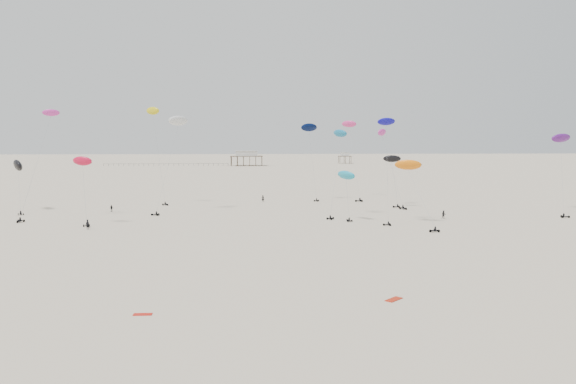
{
  "coord_description": "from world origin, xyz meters",
  "views": [
    {
      "loc": [
        -6.97,
        -18.17,
        16.93
      ],
      "look_at": [
        0.0,
        88.0,
        7.0
      ],
      "focal_mm": 35.0,
      "sensor_mm": 36.0,
      "label": 1
    }
  ],
  "objects": [
    {
      "name": "rig_7",
      "position": [
        20.32,
        93.88,
        16.84
      ],
      "size": [
        4.42,
        6.9,
        21.6
      ],
      "rotation": [
        0.0,
        0.0,
        1.43
      ],
      "color": "black",
      "rests_on": "ground"
    },
    {
      "name": "spectator_3",
      "position": [
        -3.85,
        134.33,
        0.0
      ],
      "size": [
        0.86,
        0.65,
        2.16
      ],
      "primitive_type": "imported",
      "rotation": [
        0.0,
        0.0,
        2.99
      ],
      "color": "black",
      "rests_on": "ground"
    },
    {
      "name": "pier_fence",
      "position": [
        -62.0,
        350.0,
        0.77
      ],
      "size": [
        80.2,
        0.2,
        1.5
      ],
      "color": "black",
      "rests_on": "ground"
    },
    {
      "name": "rig_1",
      "position": [
        -51.71,
        104.22,
        14.74
      ],
      "size": [
        7.14,
        9.72,
        23.84
      ],
      "rotation": [
        0.0,
        0.0,
        3.02
      ],
      "color": "black",
      "rests_on": "ground"
    },
    {
      "name": "rig_3",
      "position": [
        12.2,
        104.62,
        14.67
      ],
      "size": [
        5.95,
        10.27,
        19.55
      ],
      "rotation": [
        0.0,
        0.0,
        5.47
      ],
      "color": "black",
      "rests_on": "ground"
    },
    {
      "name": "rig_8",
      "position": [
        28.36,
        119.63,
        9.82
      ],
      "size": [
        4.73,
        3.28,
        13.33
      ],
      "rotation": [
        0.0,
        0.0,
        1.42
      ],
      "color": "black",
      "rests_on": "ground"
    },
    {
      "name": "grounded_kite_a",
      "position": [
        8.06,
        39.17,
        0.0
      ],
      "size": [
        2.21,
        2.17,
        0.08
      ],
      "primitive_type": "cube",
      "rotation": [
        0.0,
        0.0,
        0.76
      ],
      "color": "#B3200B",
      "rests_on": "ground"
    },
    {
      "name": "spectator_1",
      "position": [
        34.29,
        98.89,
        0.0
      ],
      "size": [
        1.1,
        0.74,
        2.09
      ],
      "primitive_type": "imported",
      "rotation": [
        0.0,
        0.0,
        6.14
      ],
      "color": "black",
      "rests_on": "ground"
    },
    {
      "name": "spectator_2",
      "position": [
        -39.96,
        115.52,
        0.0
      ],
      "size": [
        1.22,
        0.81,
        1.91
      ],
      "primitive_type": "imported",
      "rotation": [
        0.0,
        0.0,
        6.09
      ],
      "color": "black",
      "rests_on": "ground"
    },
    {
      "name": "grounded_kite_b",
      "position": [
        -17.59,
        35.73,
        0.0
      ],
      "size": [
        1.8,
        0.7,
        0.07
      ],
      "primitive_type": "cube",
      "rotation": [
        0.0,
        0.0,
        0.0
      ],
      "color": "red",
      "rests_on": "ground"
    },
    {
      "name": "rig_13",
      "position": [
        -24.73,
        116.09,
        18.86
      ],
      "size": [
        7.82,
        12.55,
        23.33
      ],
      "rotation": [
        0.0,
        0.0,
        1.47
      ],
      "color": "black",
      "rests_on": "ground"
    },
    {
      "name": "rig_11",
      "position": [
        -62.52,
        119.39,
        10.06
      ],
      "size": [
        7.31,
        13.29,
        13.82
      ],
      "rotation": [
        0.0,
        0.0,
        0.41
      ],
      "color": "black",
      "rests_on": "ground"
    },
    {
      "name": "ground_plane",
      "position": [
        0.0,
        200.0,
        0.0
      ],
      "size": [
        900.0,
        900.0,
        0.0
      ],
      "primitive_type": "plane",
      "color": "beige"
    },
    {
      "name": "pavilion_small",
      "position": [
        60.0,
        380.0,
        3.49
      ],
      "size": [
        9.0,
        7.0,
        8.0
      ],
      "color": "brown",
      "rests_on": "ground"
    },
    {
      "name": "rig_10",
      "position": [
        66.63,
        110.87,
        15.42
      ],
      "size": [
        10.48,
        16.96,
        21.88
      ],
      "rotation": [
        0.0,
        0.0,
        4.4
      ],
      "color": "black",
      "rests_on": "ground"
    },
    {
      "name": "rig_4",
      "position": [
        -40.22,
        95.18,
        10.4
      ],
      "size": [
        5.01,
        6.33,
        13.83
      ],
      "rotation": [
        0.0,
        0.0,
        3.74
      ],
      "color": "black",
      "rests_on": "ground"
    },
    {
      "name": "rig_2",
      "position": [
        -32.02,
        130.97,
        20.56
      ],
      "size": [
        6.76,
        6.81,
        25.57
      ],
      "rotation": [
        0.0,
        0.0,
        3.94
      ],
      "color": "black",
      "rests_on": "ground"
    },
    {
      "name": "pavilion_main",
      "position": [
        -10.0,
        350.0,
        4.22
      ],
      "size": [
        21.0,
        13.0,
        9.8
      ],
      "color": "brown",
      "rests_on": "ground"
    },
    {
      "name": "rig_12",
      "position": [
        9.42,
        138.05,
        18.14
      ],
      "size": [
        5.59,
        7.1,
        21.64
      ],
      "rotation": [
        0.0,
        0.0,
        5.56
      ],
      "color": "black",
      "rests_on": "ground"
    },
    {
      "name": "spectator_0",
      "position": [
        -37.99,
        89.28,
        0.0
      ],
      "size": [
        0.96,
        0.83,
        2.22
      ],
      "primitive_type": "imported",
      "rotation": [
        0.0,
        0.0,
        2.73
      ],
      "color": "black",
      "rests_on": "ground"
    },
    {
      "name": "rig_9",
      "position": [
        25.01,
        91.81,
        10.22
      ],
      "size": [
        5.92,
        14.72,
        15.61
      ],
      "rotation": [
        0.0,
        0.0,
        1.91
      ],
      "color": "black",
      "rests_on": "ground"
    },
    {
      "name": "rig_6",
      "position": [
        22.08,
        143.85,
        16.85
      ],
      "size": [
        5.02,
        17.18,
        24.42
      ],
      "rotation": [
        0.0,
        0.0,
        1.73
      ],
      "color": "black",
      "rests_on": "ground"
    },
    {
      "name": "rig_0",
      "position": [
        27.42,
        121.41,
        13.66
      ],
      "size": [
        6.64,
        11.69,
        20.25
      ],
      "rotation": [
        0.0,
        0.0,
        3.61
      ],
      "color": "black",
      "rests_on": "ground"
    },
    {
      "name": "rig_5",
      "position": [
        12.9,
        97.64,
        8.53
      ],
      "size": [
        4.66,
        5.52,
        10.8
      ],
      "rotation": [
        0.0,
        0.0,
        0.31
      ],
      "color": "black",
      "rests_on": "ground"
    }
  ]
}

